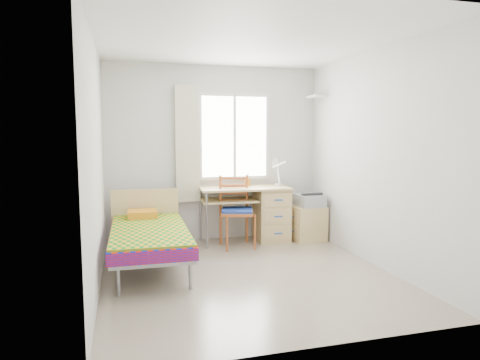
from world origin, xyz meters
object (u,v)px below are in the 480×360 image
Objects in this scene: desk at (267,211)px; printer at (309,200)px; bed at (149,233)px; chair at (237,207)px; cabinet at (307,223)px.

printer is at bearing -12.27° from desk.
chair is (1.26, 0.60, 0.16)m from bed.
desk reaches higher than cabinet.
printer is (0.03, 0.01, 0.35)m from cabinet.
printer is at bearing 5.82° from cabinet.
desk is at bearing 26.03° from bed.
bed is at bearing -169.84° from cabinet.
chair is 2.29× the size of printer.
printer is at bearing 16.45° from bed.
desk is at bearing 38.68° from chair.
chair reaches higher than printer.
cabinet is at bearing 17.86° from chair.
bed is 3.72× the size of cabinet.
chair is 1.14m from printer.
bed is 1.40m from chair.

